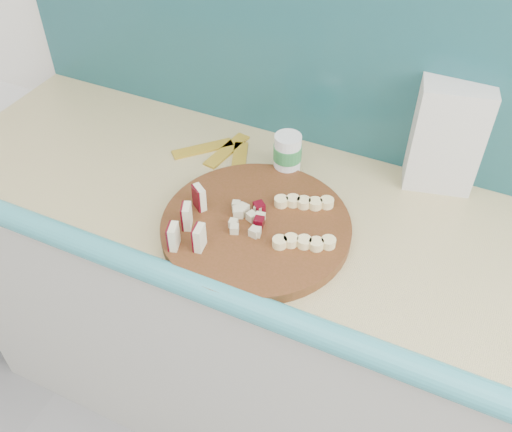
{
  "coord_description": "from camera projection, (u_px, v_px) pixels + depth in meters",
  "views": [
    {
      "loc": [
        0.28,
        0.56,
        1.83
      ],
      "look_at": [
        -0.11,
        1.4,
        0.96
      ],
      "focal_mm": 40.0,
      "sensor_mm": 36.0,
      "label": 1
    }
  ],
  "objects": [
    {
      "name": "kitchen_counter",
      "position": [
        339.0,
        346.0,
        1.61
      ],
      "size": [
        2.2,
        0.63,
        0.91
      ],
      "color": "beige",
      "rests_on": "ground"
    },
    {
      "name": "canister",
      "position": [
        287.0,
        154.0,
        1.41
      ],
      "size": [
        0.07,
        0.07,
        0.12
      ],
      "rotation": [
        0.0,
        0.0,
        -0.0
      ],
      "color": "silver",
      "rests_on": "kitchen_counter"
    },
    {
      "name": "cutting_board",
      "position": [
        256.0,
        227.0,
        1.29
      ],
      "size": [
        0.56,
        0.56,
        0.03
      ],
      "primitive_type": "cylinder",
      "rotation": [
        0.0,
        0.0,
        0.37
      ],
      "color": "#44280E",
      "rests_on": "kitchen_counter"
    },
    {
      "name": "apple_wedges",
      "position": [
        190.0,
        221.0,
        1.24
      ],
      "size": [
        0.1,
        0.18,
        0.06
      ],
      "color": "beige",
      "rests_on": "cutting_board"
    },
    {
      "name": "banana_peel",
      "position": [
        223.0,
        154.0,
        1.51
      ],
      "size": [
        0.23,
        0.2,
        0.01
      ],
      "rotation": [
        0.0,
        0.0,
        -0.32
      ],
      "color": "gold",
      "rests_on": "kitchen_counter"
    },
    {
      "name": "backsplash",
      "position": [
        411.0,
        76.0,
        1.32
      ],
      "size": [
        2.2,
        0.02,
        0.5
      ],
      "primitive_type": "cube",
      "color": "teal",
      "rests_on": "kitchen_counter"
    },
    {
      "name": "apple_chunks",
      "position": [
        244.0,
        218.0,
        1.28
      ],
      "size": [
        0.07,
        0.07,
        0.02
      ],
      "color": "beige",
      "rests_on": "cutting_board"
    },
    {
      "name": "banana_slices",
      "position": [
        303.0,
        222.0,
        1.27
      ],
      "size": [
        0.18,
        0.19,
        0.02
      ],
      "color": "#F8E197",
      "rests_on": "cutting_board"
    },
    {
      "name": "flour_bag",
      "position": [
        447.0,
        135.0,
        1.34
      ],
      "size": [
        0.18,
        0.15,
        0.27
      ],
      "primitive_type": "cube",
      "rotation": [
        0.0,
        0.0,
        0.23
      ],
      "color": "silver",
      "rests_on": "kitchen_counter"
    }
  ]
}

